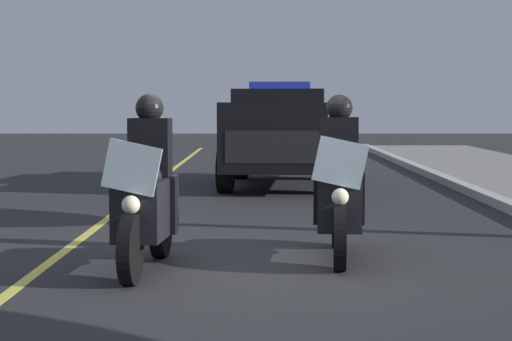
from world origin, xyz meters
TOP-DOWN VIEW (x-y plane):
  - ground_plane at (0.00, 0.00)m, footprint 80.00×80.00m
  - lane_stripe_center at (0.00, -2.11)m, footprint 48.00×0.12m
  - police_motorcycle_lead_left at (0.25, -1.06)m, footprint 2.14×0.62m
  - police_motorcycle_lead_right at (-0.45, 0.87)m, footprint 2.14×0.62m
  - police_suv at (-8.96, 0.42)m, footprint 5.03×2.36m

SIDE VIEW (x-z plane):
  - ground_plane at x=0.00m, z-range 0.00..0.00m
  - lane_stripe_center at x=0.00m, z-range 0.00..0.01m
  - police_motorcycle_lead_left at x=0.25m, z-range -0.16..1.56m
  - police_motorcycle_lead_right at x=-0.45m, z-range -0.16..1.56m
  - police_suv at x=-8.96m, z-range 0.04..2.09m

